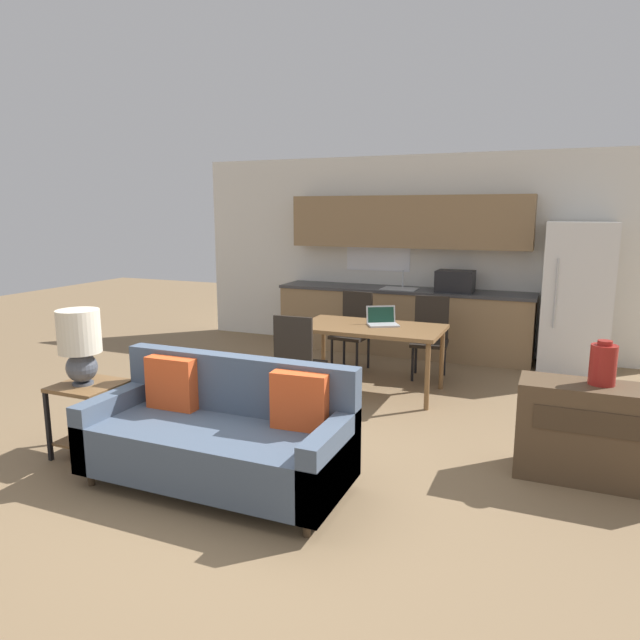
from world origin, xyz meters
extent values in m
plane|color=#7F6647|center=(0.00, 0.00, 0.00)|extent=(20.00, 20.00, 0.00)
cube|color=silver|center=(0.00, 4.63, 1.35)|extent=(6.40, 0.06, 2.70)
cube|color=white|center=(-0.46, 4.59, 1.62)|extent=(0.94, 0.01, 1.04)
cube|color=#8E704C|center=(0.00, 4.29, 0.43)|extent=(3.44, 0.62, 0.86)
cube|color=#38383A|center=(0.00, 4.29, 0.88)|extent=(3.47, 0.65, 0.04)
cube|color=#B2B5B7|center=(-0.03, 4.24, 0.90)|extent=(0.48, 0.36, 0.01)
cylinder|color=#B7BABC|center=(-0.03, 4.41, 1.02)|extent=(0.02, 0.02, 0.24)
cube|color=#8E704C|center=(0.00, 4.43, 1.80)|extent=(3.27, 0.34, 0.70)
cube|color=black|center=(0.71, 4.24, 1.04)|extent=(0.48, 0.36, 0.28)
cube|color=white|center=(2.17, 4.22, 0.91)|extent=(0.78, 0.72, 1.82)
cylinder|color=silver|center=(1.94, 3.84, 1.00)|extent=(0.02, 0.02, 0.82)
cube|color=brown|center=(0.13, 2.47, 0.71)|extent=(1.53, 0.86, 0.04)
cylinder|color=brown|center=(-0.58, 2.11, 0.34)|extent=(0.05, 0.05, 0.69)
cylinder|color=brown|center=(0.83, 2.11, 0.34)|extent=(0.05, 0.05, 0.69)
cylinder|color=brown|center=(-0.58, 2.84, 0.34)|extent=(0.05, 0.05, 0.69)
cylinder|color=brown|center=(0.83, 2.84, 0.34)|extent=(0.05, 0.05, 0.69)
cylinder|color=#3D2D1E|center=(-1.05, -0.40, 0.05)|extent=(0.05, 0.05, 0.10)
cylinder|color=#3D2D1E|center=(0.65, -0.40, 0.05)|extent=(0.05, 0.05, 0.10)
cylinder|color=#3D2D1E|center=(-1.05, 0.24, 0.05)|extent=(0.05, 0.05, 0.10)
cylinder|color=#3D2D1E|center=(0.65, 0.24, 0.05)|extent=(0.05, 0.05, 0.10)
cube|color=#47566B|center=(-0.20, -0.08, 0.28)|extent=(1.90, 0.80, 0.36)
cube|color=#47566B|center=(-0.20, 0.25, 0.50)|extent=(1.90, 0.14, 0.79)
cube|color=#47566B|center=(-1.08, -0.08, 0.35)|extent=(0.14, 0.80, 0.50)
cube|color=#47566B|center=(0.68, -0.08, 0.35)|extent=(0.14, 0.80, 0.50)
cube|color=#E05123|center=(-0.71, 0.12, 0.66)|extent=(0.40, 0.13, 0.40)
cube|color=#E05123|center=(0.37, 0.12, 0.66)|extent=(0.41, 0.14, 0.40)
cube|color=brown|center=(-1.43, 0.02, 0.58)|extent=(0.49, 0.49, 0.03)
cube|color=brown|center=(-1.43, 0.02, 0.13)|extent=(0.44, 0.44, 0.02)
cube|color=black|center=(-1.66, -0.20, 0.28)|extent=(0.03, 0.03, 0.56)
cube|color=black|center=(-1.21, -0.20, 0.28)|extent=(0.03, 0.03, 0.56)
cube|color=black|center=(-1.66, 0.24, 0.28)|extent=(0.03, 0.03, 0.56)
cube|color=black|center=(-1.21, 0.24, 0.28)|extent=(0.03, 0.03, 0.56)
cylinder|color=#4C515B|center=(-1.46, -0.01, 0.60)|extent=(0.16, 0.16, 0.02)
sphere|color=#4C515B|center=(-1.46, -0.01, 0.73)|extent=(0.24, 0.24, 0.24)
cylinder|color=beige|center=(-1.46, -0.01, 1.02)|extent=(0.33, 0.33, 0.34)
cube|color=brown|center=(2.32, 1.09, 0.36)|extent=(1.15, 0.41, 0.72)
cube|color=#413020|center=(2.32, 0.88, 0.50)|extent=(0.92, 0.01, 0.17)
cylinder|color=maroon|center=(2.29, 1.12, 0.87)|extent=(0.18, 0.18, 0.29)
cylinder|color=maroon|center=(2.29, 1.12, 1.03)|extent=(0.10, 0.10, 0.03)
cube|color=black|center=(-0.37, 1.73, 0.42)|extent=(0.43, 0.43, 0.04)
cube|color=black|center=(-0.36, 1.54, 0.70)|extent=(0.40, 0.04, 0.51)
cylinder|color=black|center=(-0.20, 1.91, 0.20)|extent=(0.03, 0.03, 0.40)
cylinder|color=black|center=(-0.54, 1.90, 0.20)|extent=(0.03, 0.03, 0.40)
cylinder|color=black|center=(-0.19, 1.57, 0.20)|extent=(0.03, 0.03, 0.40)
cylinder|color=black|center=(-0.53, 1.56, 0.20)|extent=(0.03, 0.03, 0.40)
cube|color=black|center=(-0.37, 3.20, 0.42)|extent=(0.46, 0.46, 0.04)
cube|color=black|center=(-0.35, 3.39, 0.70)|extent=(0.40, 0.07, 0.51)
cylinder|color=black|center=(-0.55, 3.05, 0.20)|extent=(0.03, 0.03, 0.40)
cylinder|color=black|center=(-0.21, 3.01, 0.20)|extent=(0.03, 0.03, 0.40)
cylinder|color=black|center=(-0.52, 3.38, 0.20)|extent=(0.03, 0.03, 0.40)
cylinder|color=black|center=(-0.18, 3.35, 0.20)|extent=(0.03, 0.03, 0.40)
cube|color=black|center=(0.62, 3.20, 0.42)|extent=(0.47, 0.47, 0.04)
cube|color=black|center=(0.59, 3.39, 0.70)|extent=(0.40, 0.08, 0.51)
cylinder|color=black|center=(0.47, 3.01, 0.20)|extent=(0.03, 0.03, 0.40)
cylinder|color=black|center=(0.80, 3.05, 0.20)|extent=(0.03, 0.03, 0.40)
cylinder|color=black|center=(0.43, 3.35, 0.20)|extent=(0.03, 0.03, 0.40)
cylinder|color=black|center=(0.76, 3.39, 0.20)|extent=(0.03, 0.03, 0.40)
cube|color=#B7BABC|center=(0.24, 2.55, 0.73)|extent=(0.39, 0.35, 0.02)
cube|color=#B7BABC|center=(0.18, 2.65, 0.83)|extent=(0.30, 0.21, 0.20)
cube|color=#143828|center=(0.19, 2.64, 0.83)|extent=(0.27, 0.18, 0.17)
camera|label=1|loc=(1.95, -3.28, 1.94)|focal=32.00mm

